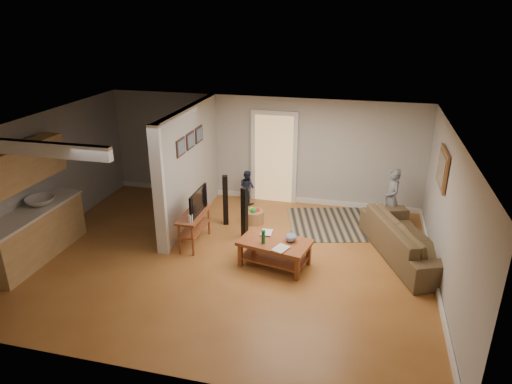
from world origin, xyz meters
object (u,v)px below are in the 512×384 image
sofa (406,256)px  child (388,225)px  speaker_left (244,213)px  coffee_table (276,246)px  toddler (247,203)px  tv_console (195,216)px  speaker_right (225,200)px  toy_basket (254,216)px

sofa → child: bearing=-9.5°
speaker_left → child: (2.87, 1.29, -0.54)m
speaker_left → coffee_table: bearing=-27.8°
toddler → tv_console: bearing=109.9°
speaker_right → toddler: bearing=66.5°
coffee_table → toy_basket: bearing=116.5°
child → coffee_table: bearing=-60.9°
speaker_left → sofa: bearing=19.5°
speaker_right → child: (3.43, 0.77, -0.56)m
coffee_table → toy_basket: size_ratio=3.24×
tv_console → child: tv_console is taller
coffee_table → speaker_left: 1.23m
coffee_table → child: bearing=47.0°
coffee_table → toddler: (-1.24, 2.64, -0.38)m
sofa → child: (-0.30, 1.29, 0.00)m
speaker_right → sofa: bearing=-24.5°
child → toddler: size_ratio=1.56×
coffee_table → tv_console: bearing=166.5°
toy_basket → toddler: bearing=112.9°
speaker_right → speaker_left: bearing=-59.2°
speaker_left → speaker_right: size_ratio=0.97×
sofa → child: child is taller
tv_console → speaker_left: 1.00m
sofa → toddler: 3.98m
sofa → speaker_left: speaker_left is taller
coffee_table → speaker_right: speaker_right is taller
sofa → speaker_right: (-3.73, 0.52, 0.56)m
sofa → tv_console: tv_console is taller
sofa → toy_basket: 3.24m
speaker_left → toddler: (-0.41, 1.74, -0.54)m
speaker_right → coffee_table: bearing=-62.1°
sofa → speaker_right: speaker_right is taller
tv_console → coffee_table: bearing=-13.6°
sofa → speaker_left: size_ratio=2.28×
sofa → tv_console: size_ratio=2.35×
speaker_right → child: 3.56m
speaker_left → toy_basket: (0.02, 0.73, -0.39)m
sofa → tv_console: 4.11m
speaker_right → toy_basket: speaker_right is taller
coffee_table → toy_basket: coffee_table is taller
tv_console → child: bearing=25.3°
coffee_table → speaker_left: speaker_left is taller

